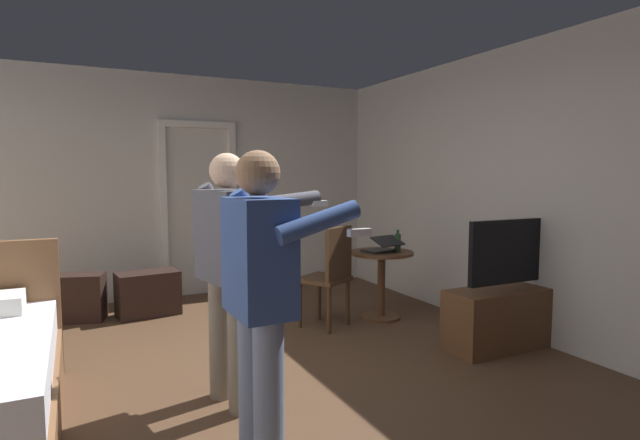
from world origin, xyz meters
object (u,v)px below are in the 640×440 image
suitcase_small (148,293)px  wooden_chair (330,272)px  person_striped_shirt (230,260)px  suitcase_dark (80,298)px  laptop (382,247)px  tv_flatscreen (509,310)px  person_blue_shirt (261,291)px  side_table (381,273)px  bottle_on_table (398,242)px

suitcase_small → wooden_chair: bearing=-45.4°
person_striped_shirt → suitcase_dark: 2.73m
laptop → person_striped_shirt: bearing=-148.7°
tv_flatscreen → person_blue_shirt: 2.73m
person_blue_shirt → suitcase_small: size_ratio=2.59×
suitcase_dark → suitcase_small: suitcase_dark is taller
person_blue_shirt → person_striped_shirt: bearing=84.9°
tv_flatscreen → side_table: bearing=113.9°
laptop → wooden_chair: 0.63m
side_table → person_striped_shirt: 2.33m
person_striped_shirt → suitcase_dark: size_ratio=3.39×
person_blue_shirt → side_table: bearing=44.7°
wooden_chair → person_blue_shirt: 2.43m
tv_flatscreen → suitcase_dark: tv_flatscreen is taller
tv_flatscreen → bottle_on_table: 1.28m
laptop → person_striped_shirt: (-1.92, -1.17, 0.20)m
bottle_on_table → laptop: bearing=166.8°
laptop → wooden_chair: size_ratio=0.39×
suitcase_small → side_table: bearing=-35.6°
tv_flatscreen → laptop: tv_flatscreen is taller
tv_flatscreen → wooden_chair: 1.64m
side_table → tv_flatscreen: bearing=-66.1°
suitcase_small → tv_flatscreen: bearing=-48.2°
side_table → laptop: 0.28m
bottle_on_table → tv_flatscreen: bearing=-70.7°
wooden_chair → suitcase_small: 2.00m
tv_flatscreen → suitcase_small: tv_flatscreen is taller
wooden_chair → suitcase_dark: wooden_chair is taller
tv_flatscreen → wooden_chair: tv_flatscreen is taller
laptop → bottle_on_table: bottle_on_table is taller
laptop → suitcase_dark: 3.12m
tv_flatscreen → person_striped_shirt: 2.55m
suitcase_dark → bottle_on_table: bearing=-9.3°
bottle_on_table → person_blue_shirt: person_blue_shirt is taller
person_blue_shirt → suitcase_small: person_blue_shirt is taller
tv_flatscreen → suitcase_small: size_ratio=1.90×
person_blue_shirt → suitcase_small: 3.27m
person_striped_shirt → suitcase_small: 2.53m
side_table → person_blue_shirt: person_blue_shirt is taller
suitcase_dark → laptop: bearing=-10.0°
bottle_on_table → suitcase_small: (-2.29, 1.28, -0.56)m
wooden_chair → suitcase_dark: 2.57m
laptop → person_striped_shirt: 2.25m
tv_flatscreen → bottle_on_table: size_ratio=5.23×
wooden_chair → person_blue_shirt: bearing=-125.6°
laptop → suitcase_small: laptop is taller
bottle_on_table → suitcase_dark: size_ratio=0.47×
person_striped_shirt → suitcase_dark: (-0.86, 2.49, -0.71)m
person_striped_shirt → suitcase_dark: bearing=109.0°
wooden_chair → suitcase_small: bearing=140.9°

